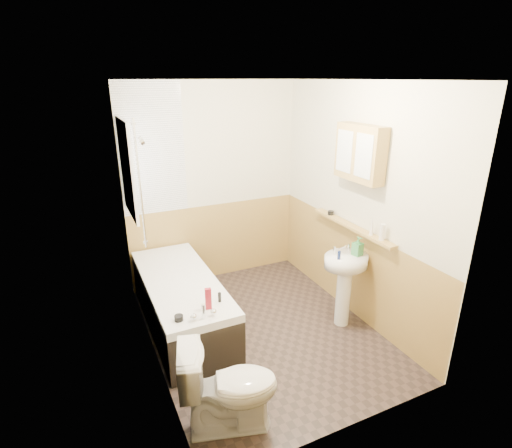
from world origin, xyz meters
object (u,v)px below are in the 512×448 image
object	(u,v)px
sink	(345,276)
medicine_cabinet	(360,153)
toilet	(229,387)
bathtub	(181,301)
pine_shelf	(352,226)

from	to	relation	value
sink	medicine_cabinet	xyz separation A→B (m)	(0.17, 0.15, 1.24)
toilet	sink	world-z (taller)	sink
bathtub	pine_shelf	world-z (taller)	pine_shelf
sink	pine_shelf	size ratio (longest dim) A/B	0.72
bathtub	sink	distance (m)	1.74
toilet	pine_shelf	size ratio (longest dim) A/B	0.58
sink	medicine_cabinet	size ratio (longest dim) A/B	1.49
medicine_cabinet	toilet	bearing A→B (deg)	-153.06
toilet	medicine_cabinet	bearing A→B (deg)	-46.87
medicine_cabinet	bathtub	bearing A→B (deg)	162.25
pine_shelf	medicine_cabinet	distance (m)	0.80
bathtub	sink	bearing A→B (deg)	-24.16
toilet	pine_shelf	xyz separation A→B (m)	(1.80, 0.96, 0.66)
sink	pine_shelf	distance (m)	0.53
toilet	sink	distance (m)	1.78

